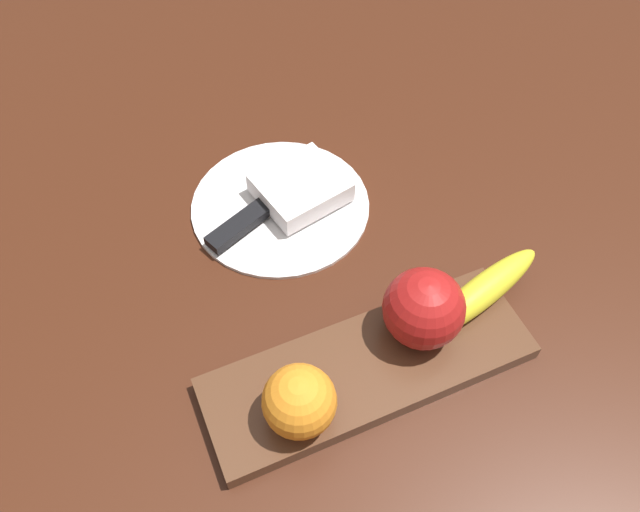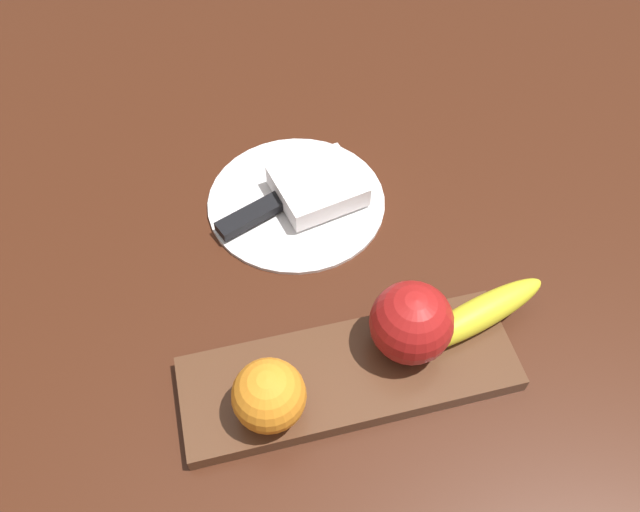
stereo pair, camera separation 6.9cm
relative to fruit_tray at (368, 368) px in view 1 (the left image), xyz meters
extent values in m
plane|color=#411D10|center=(0.00, -0.02, -0.01)|extent=(2.40, 2.40, 0.00)
cube|color=#53311E|center=(0.00, 0.00, 0.00)|extent=(0.34, 0.11, 0.02)
sphere|color=#A71918|center=(0.07, 0.01, 0.05)|extent=(0.08, 0.08, 0.08)
ellipsoid|color=yellow|center=(0.14, 0.02, 0.03)|extent=(0.17, 0.08, 0.03)
sphere|color=orange|center=(-0.08, -0.02, 0.04)|extent=(0.07, 0.07, 0.07)
cylinder|color=white|center=(0.00, 0.25, -0.01)|extent=(0.22, 0.22, 0.01)
cube|color=white|center=(0.03, 0.25, 0.01)|extent=(0.12, 0.11, 0.03)
cube|color=silver|center=(0.00, 0.25, 0.00)|extent=(0.15, 0.08, 0.00)
cube|color=black|center=(-0.06, 0.23, 0.01)|extent=(0.09, 0.06, 0.01)
camera|label=1|loc=(-0.16, -0.25, 0.59)|focal=35.98mm
camera|label=2|loc=(-0.10, -0.27, 0.59)|focal=35.98mm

